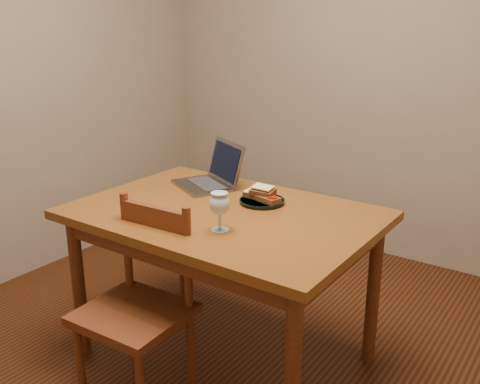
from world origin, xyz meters
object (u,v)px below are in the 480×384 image
Objects in this scene: chair at (137,300)px; plate at (262,201)px; laptop at (213,174)px; milk_glass at (220,212)px; table at (224,229)px.

chair is 2.08× the size of plate.
plate is 0.53× the size of laptop.
plate is 1.29× the size of milk_glass.
laptop is at bearing 165.22° from plate.
laptop is at bearing 134.66° from table.
table is at bearing 122.95° from milk_glass.
table is at bearing -18.66° from laptop.
laptop is (-0.27, 0.27, 0.14)m from table.
plate is (0.08, 0.18, 0.09)m from table.
laptop is (-0.16, 0.71, 0.33)m from chair.
table is at bearing -114.67° from plate.
chair is 0.49m from milk_glass.
milk_glass is at bearing -57.05° from table.
milk_glass is at bearing -83.13° from plate.
table is 0.29m from milk_glass.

